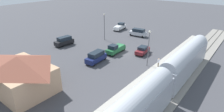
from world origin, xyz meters
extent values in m
plane|color=#424247|center=(0.00, 0.00, 0.00)|extent=(200.00, 200.00, 0.00)
cube|color=gray|center=(-14.00, 0.00, 0.09)|extent=(4.80, 70.00, 0.18)
cube|color=#59544C|center=(-14.72, 0.00, 0.24)|extent=(0.10, 70.00, 0.12)
cube|color=#59544C|center=(-13.28, 0.00, 0.24)|extent=(0.10, 70.00, 0.12)
cube|color=#A8A399|center=(-10.00, 0.00, 0.15)|extent=(3.20, 46.00, 0.30)
cube|color=#ADB2BC|center=(-14.00, 1.51, 2.15)|extent=(2.90, 17.74, 3.70)
cube|color=#19389E|center=(-12.54, 1.51, 1.85)|extent=(0.04, 16.32, 0.36)
cylinder|color=#ADB2BC|center=(-14.00, 1.51, 3.90)|extent=(2.75, 17.03, 2.76)
cylinder|color=#ADB2BC|center=(-14.00, 20.06, 3.90)|extent=(2.75, 17.03, 2.76)
cube|color=tan|center=(4.00, 22.00, 1.99)|extent=(10.05, 7.14, 3.97)
pyramid|color=brown|center=(4.00, 22.00, 4.81)|extent=(10.85, 7.94, 1.69)
cube|color=#4C3323|center=(4.00, 18.40, 1.05)|extent=(1.10, 0.08, 2.10)
cylinder|color=brown|center=(-9.32, 2.15, 0.72)|extent=(0.22, 0.22, 0.85)
cylinder|color=silver|center=(-9.32, 2.15, 1.46)|extent=(0.36, 0.36, 0.62)
sphere|color=tan|center=(-9.32, 2.15, 1.89)|extent=(0.24, 0.24, 0.24)
cube|color=silver|center=(4.33, -13.47, 0.84)|extent=(5.07, 2.45, 1.00)
cube|color=#19232D|center=(4.18, -13.49, 1.78)|extent=(3.59, 2.06, 0.88)
cylinder|color=black|center=(6.14, -12.42, 0.34)|extent=(0.22, 0.68, 0.68)
cylinder|color=black|center=(6.31, -14.14, 0.34)|extent=(0.22, 0.68, 0.68)
cylinder|color=black|center=(2.36, -12.81, 0.34)|extent=(0.22, 0.68, 0.68)
cylinder|color=black|center=(2.53, -14.52, 0.34)|extent=(0.22, 0.68, 0.68)
cube|color=maroon|center=(-3.41, -2.30, 0.72)|extent=(2.27, 4.66, 0.76)
cube|color=#19232D|center=(-3.41, -2.30, 1.42)|extent=(1.82, 2.31, 0.64)
cylinder|color=black|center=(-4.37, -0.69, 0.34)|extent=(0.22, 0.68, 0.68)
cylinder|color=black|center=(-2.78, -0.53, 0.34)|extent=(0.22, 0.68, 0.68)
cylinder|color=black|center=(-4.04, -4.07, 0.34)|extent=(0.22, 0.68, 0.68)
cylinder|color=black|center=(-2.45, -3.91, 0.34)|extent=(0.22, 0.68, 0.68)
cube|color=navy|center=(1.90, 7.49, 0.84)|extent=(2.31, 5.03, 1.00)
cube|color=#19232D|center=(1.91, 7.34, 1.78)|extent=(1.97, 3.55, 0.88)
cylinder|color=black|center=(0.90, 9.33, 0.34)|extent=(0.22, 0.68, 0.68)
cylinder|color=black|center=(2.62, 9.45, 0.34)|extent=(0.22, 0.68, 0.68)
cylinder|color=black|center=(1.18, 5.54, 0.34)|extent=(0.22, 0.68, 0.68)
cylinder|color=black|center=(2.90, 5.66, 0.34)|extent=(0.22, 0.68, 0.68)
cube|color=#236638|center=(1.74, 0.95, 0.84)|extent=(2.08, 5.44, 0.92)
cube|color=#19232D|center=(1.72, 1.98, 1.72)|extent=(1.76, 1.76, 0.84)
cylinder|color=black|center=(0.83, 3.08, 0.38)|extent=(0.22, 0.76, 0.76)
cylinder|color=black|center=(2.55, 3.12, 0.38)|extent=(0.22, 0.76, 0.76)
cylinder|color=black|center=(0.93, -1.21, 0.38)|extent=(0.22, 0.76, 0.76)
cylinder|color=black|center=(2.64, -1.18, 0.38)|extent=(0.22, 0.76, 0.76)
cube|color=#236638|center=(1.76, 0.01, 1.40)|extent=(1.93, 3.01, 0.20)
cube|color=white|center=(12.64, -15.92, 0.84)|extent=(2.70, 5.62, 0.92)
cube|color=#19232D|center=(12.79, -16.93, 1.72)|extent=(1.95, 1.95, 0.84)
cylinder|color=black|center=(13.80, -17.92, 0.38)|extent=(0.22, 0.76, 0.76)
cylinder|color=black|center=(12.10, -18.17, 0.38)|extent=(0.22, 0.76, 0.76)
cylinder|color=black|center=(13.19, -13.67, 0.38)|extent=(0.22, 0.76, 0.76)
cylinder|color=black|center=(11.49, -13.91, 0.38)|extent=(0.22, 0.76, 0.76)
cube|color=white|center=(12.51, -14.98, 1.40)|extent=(2.26, 3.20, 0.20)
cube|color=black|center=(15.16, 4.89, 0.84)|extent=(2.26, 5.01, 1.00)
cube|color=#19232D|center=(15.15, 4.74, 1.78)|extent=(1.94, 3.53, 0.88)
cylinder|color=black|center=(14.42, 6.84, 0.34)|extent=(0.22, 0.68, 0.68)
cylinder|color=black|center=(16.14, 6.73, 0.34)|extent=(0.22, 0.68, 0.68)
cylinder|color=black|center=(14.19, 3.04, 0.34)|extent=(0.22, 0.68, 0.68)
cylinder|color=black|center=(15.90, 2.94, 0.34)|extent=(0.22, 0.68, 0.68)
cylinder|color=#515156|center=(-7.20, 2.58, 3.36)|extent=(0.16, 0.16, 6.73)
sphere|color=#EAE5C6|center=(-7.20, 2.58, 6.91)|extent=(0.44, 0.44, 0.44)
cylinder|color=#515156|center=(9.85, -4.79, 3.40)|extent=(0.16, 0.16, 6.80)
sphere|color=#EAE5C6|center=(9.85, -4.79, 6.98)|extent=(0.44, 0.44, 0.44)
camera|label=1|loc=(-22.03, 33.13, 16.32)|focal=29.99mm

